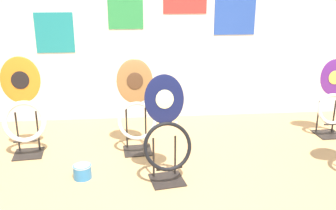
% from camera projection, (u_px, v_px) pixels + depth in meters
% --- Properties ---
extents(wall_back, '(8.00, 0.07, 2.60)m').
position_uv_depth(wall_back, '(148.00, 13.00, 4.45)').
color(wall_back, silver).
rests_on(wall_back, ground_plane).
extents(toilet_seat_display_orange_sun, '(0.43, 0.31, 0.98)m').
position_uv_depth(toilet_seat_display_orange_sun, '(23.00, 111.00, 3.62)').
color(toilet_seat_display_orange_sun, black).
rests_on(toilet_seat_display_orange_sun, ground_plane).
extents(toilet_seat_display_woodgrain, '(0.40, 0.34, 0.93)m').
position_uv_depth(toilet_seat_display_woodgrain, '(136.00, 106.00, 3.72)').
color(toilet_seat_display_woodgrain, black).
rests_on(toilet_seat_display_woodgrain, ground_plane).
extents(toilet_seat_display_navy_moon, '(0.44, 0.33, 0.92)m').
position_uv_depth(toilet_seat_display_navy_moon, '(167.00, 136.00, 3.14)').
color(toilet_seat_display_navy_moon, black).
rests_on(toilet_seat_display_navy_moon, ground_plane).
extents(toilet_seat_display_purple_note, '(0.36, 0.29, 0.86)m').
position_uv_depth(toilet_seat_display_purple_note, '(333.00, 102.00, 4.13)').
color(toilet_seat_display_purple_note, black).
rests_on(toilet_seat_display_purple_note, ground_plane).
extents(paint_can, '(0.16, 0.16, 0.13)m').
position_uv_depth(paint_can, '(82.00, 171.00, 3.27)').
color(paint_can, teal).
rests_on(paint_can, ground_plane).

